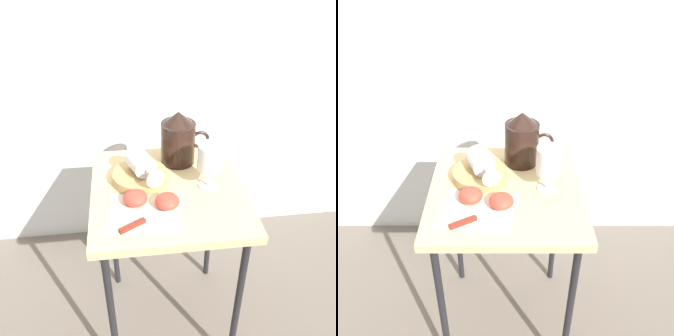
{
  "view_description": "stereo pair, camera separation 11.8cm",
  "coord_description": "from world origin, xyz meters",
  "views": [
    {
      "loc": [
        -0.12,
        -0.97,
        1.43
      ],
      "look_at": [
        0.0,
        0.0,
        0.77
      ],
      "focal_mm": 40.23,
      "sensor_mm": 36.0,
      "label": 1
    },
    {
      "loc": [
        -0.0,
        -0.98,
        1.43
      ],
      "look_at": [
        0.0,
        0.0,
        0.77
      ],
      "focal_mm": 40.23,
      "sensor_mm": 36.0,
      "label": 2
    }
  ],
  "objects": [
    {
      "name": "curtain_drape",
      "position": [
        0.0,
        0.58,
        1.03
      ],
      "size": [
        2.4,
        0.03,
        2.06
      ],
      "primitive_type": "cube",
      "color": "white",
      "rests_on": "ground_plane"
    },
    {
      "name": "table",
      "position": [
        0.0,
        0.0,
        0.62
      ],
      "size": [
        0.5,
        0.51,
        0.69
      ],
      "color": "tan",
      "rests_on": "ground_plane"
    },
    {
      "name": "apple_half_left",
      "position": [
        -0.11,
        -0.07,
        0.71
      ],
      "size": [
        0.08,
        0.08,
        0.04
      ],
      "primitive_type": "ellipsoid",
      "color": "#CC3D2D",
      "rests_on": "linen_napkin"
    },
    {
      "name": "ground_plane",
      "position": [
        0.0,
        0.0,
        0.0
      ],
      "size": [
        6.0,
        6.0,
        0.0
      ],
      "primitive_type": "plane",
      "color": "#665B51"
    },
    {
      "name": "knife",
      "position": [
        -0.1,
        -0.16,
        0.7
      ],
      "size": [
        0.19,
        0.12,
        0.01
      ],
      "color": "silver",
      "rests_on": "linen_napkin"
    },
    {
      "name": "wine_glass_tipped_near",
      "position": [
        -0.08,
        0.05,
        0.76
      ],
      "size": [
        0.12,
        0.16,
        0.07
      ],
      "color": "silver",
      "rests_on": "basket_tray"
    },
    {
      "name": "basket_tray",
      "position": [
        -0.09,
        0.05,
        0.71
      ],
      "size": [
        0.18,
        0.18,
        0.03
      ],
      "primitive_type": "cylinder",
      "color": "tan",
      "rests_on": "table"
    },
    {
      "name": "wine_glass_upright",
      "position": [
        0.13,
        -0.01,
        0.79
      ],
      "size": [
        0.08,
        0.08,
        0.16
      ],
      "color": "silver",
      "rests_on": "table"
    },
    {
      "name": "apple_half_right",
      "position": [
        -0.01,
        -0.1,
        0.71
      ],
      "size": [
        0.08,
        0.08,
        0.04
      ],
      "primitive_type": "ellipsoid",
      "color": "#CC3D2D",
      "rests_on": "linen_napkin"
    },
    {
      "name": "linen_napkin",
      "position": [
        -0.09,
        -0.12,
        0.69
      ],
      "size": [
        0.25,
        0.21,
        0.0
      ],
      "primitive_type": "cube",
      "rotation": [
        0.0,
        0.0,
        -0.14
      ],
      "color": "beige",
      "rests_on": "table"
    },
    {
      "name": "pitcher",
      "position": [
        0.06,
        0.16,
        0.77
      ],
      "size": [
        0.17,
        0.12,
        0.2
      ],
      "color": "black",
      "rests_on": "table"
    }
  ]
}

